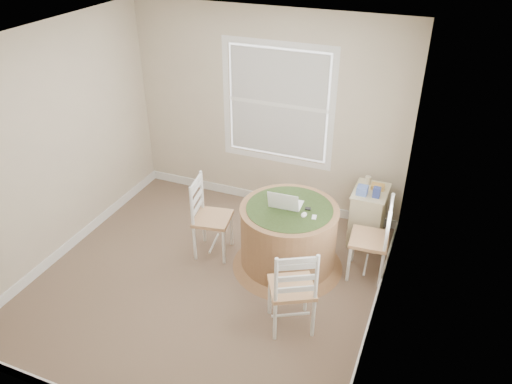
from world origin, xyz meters
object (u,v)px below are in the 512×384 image
at_px(chair_near, 292,287).
at_px(corner_chest, 368,215).
at_px(chair_right, 369,239).
at_px(laptop, 286,204).
at_px(chair_left, 213,218).
at_px(round_table, 288,235).

height_order(chair_near, corner_chest, chair_near).
bearing_deg(chair_right, laptop, -84.53).
xyz_separation_m(chair_left, chair_near, (1.22, -0.77, 0.00)).
relative_size(chair_near, laptop, 2.70).
distance_m(chair_near, laptop, 1.02).
xyz_separation_m(chair_left, laptop, (0.84, 0.11, 0.33)).
bearing_deg(laptop, chair_left, 4.68).
height_order(chair_left, chair_near, same).
bearing_deg(corner_chest, chair_near, -102.99).
distance_m(chair_near, corner_chest, 1.75).
bearing_deg(corner_chest, laptop, -133.77).
xyz_separation_m(round_table, laptop, (-0.05, 0.03, 0.38)).
height_order(chair_left, laptop, laptop).
xyz_separation_m(round_table, chair_left, (-0.89, -0.09, 0.05)).
xyz_separation_m(chair_near, corner_chest, (0.40, 1.70, -0.12)).
distance_m(round_table, chair_left, 0.90).
bearing_deg(corner_chest, chair_left, -150.10).
relative_size(laptop, corner_chest, 0.50).
bearing_deg(round_table, corner_chest, 39.34).
height_order(round_table, laptop, laptop).
bearing_deg(chair_left, laptop, -92.37).
bearing_deg(chair_left, round_table, -94.57).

